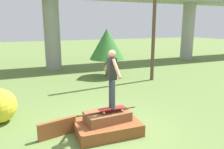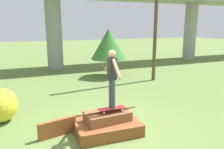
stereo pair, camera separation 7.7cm
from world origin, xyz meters
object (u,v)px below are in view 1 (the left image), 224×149
(skateboard, at_px, (112,109))
(utility_pole, at_px, (155,3))
(tree_behind_left, at_px, (107,44))
(skater, at_px, (112,75))

(skateboard, distance_m, utility_pole, 7.67)
(utility_pole, relative_size, tree_behind_left, 2.84)
(skater, relative_size, tree_behind_left, 0.58)
(skateboard, relative_size, tree_behind_left, 0.27)
(skateboard, bearing_deg, tree_behind_left, 69.40)
(skater, bearing_deg, skateboard, 180.00)
(skater, bearing_deg, utility_pole, 47.08)
(skateboard, height_order, tree_behind_left, tree_behind_left)
(skateboard, distance_m, skater, 1.00)
(skateboard, distance_m, tree_behind_left, 7.41)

